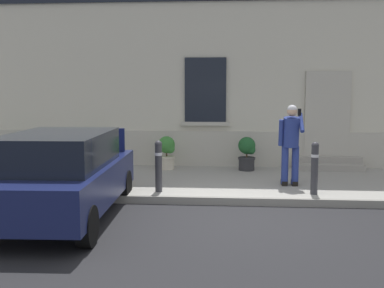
{
  "coord_description": "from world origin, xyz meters",
  "views": [
    {
      "loc": [
        0.01,
        -7.84,
        2.22
      ],
      "look_at": [
        -0.74,
        1.6,
        1.1
      ],
      "focal_mm": 43.47,
      "sensor_mm": 36.0,
      "label": 1
    }
  ],
  "objects_px": {
    "planter_terracotta": "(91,150)",
    "planter_cream": "(167,152)",
    "planter_charcoal": "(247,153)",
    "bollard_near_person": "(315,166)",
    "person_on_phone": "(291,140)",
    "bollard_far_left": "(159,164)",
    "planter_olive": "(14,150)",
    "hatchback_car_navy": "(62,174)"
  },
  "relations": [
    {
      "from": "bollard_near_person",
      "to": "planter_olive",
      "type": "distance_m",
      "value": 7.89
    },
    {
      "from": "person_on_phone",
      "to": "planter_olive",
      "type": "xyz_separation_m",
      "value": [
        -7.05,
        1.93,
        -0.54
      ]
    },
    {
      "from": "hatchback_car_navy",
      "to": "planter_terracotta",
      "type": "bearing_deg",
      "value": 100.65
    },
    {
      "from": "person_on_phone",
      "to": "bollard_far_left",
      "type": "bearing_deg",
      "value": -166.59
    },
    {
      "from": "hatchback_car_navy",
      "to": "planter_charcoal",
      "type": "distance_m",
      "value": 5.38
    },
    {
      "from": "hatchback_car_navy",
      "to": "bollard_near_person",
      "type": "xyz_separation_m",
      "value": [
        4.51,
        1.62,
        -0.08
      ]
    },
    {
      "from": "planter_cream",
      "to": "person_on_phone",
      "type": "bearing_deg",
      "value": -32.95
    },
    {
      "from": "bollard_far_left",
      "to": "planter_olive",
      "type": "relative_size",
      "value": 1.22
    },
    {
      "from": "bollard_near_person",
      "to": "person_on_phone",
      "type": "bearing_deg",
      "value": 116.61
    },
    {
      "from": "bollard_far_left",
      "to": "planter_olive",
      "type": "bearing_deg",
      "value": 148.15
    },
    {
      "from": "planter_charcoal",
      "to": "planter_terracotta",
      "type": "bearing_deg",
      "value": 176.9
    },
    {
      "from": "bollard_far_left",
      "to": "person_on_phone",
      "type": "height_order",
      "value": "person_on_phone"
    },
    {
      "from": "planter_terracotta",
      "to": "planter_cream",
      "type": "relative_size",
      "value": 1.0
    },
    {
      "from": "planter_cream",
      "to": "planter_charcoal",
      "type": "xyz_separation_m",
      "value": [
        2.07,
        -0.0,
        0.0
      ]
    },
    {
      "from": "hatchback_car_navy",
      "to": "planter_terracotta",
      "type": "xyz_separation_m",
      "value": [
        -0.84,
        4.48,
        -0.18
      ]
    },
    {
      "from": "planter_terracotta",
      "to": "bollard_far_left",
      "type": "bearing_deg",
      "value": -51.8
    },
    {
      "from": "planter_cream",
      "to": "planter_terracotta",
      "type": "bearing_deg",
      "value": 173.84
    },
    {
      "from": "person_on_phone",
      "to": "planter_terracotta",
      "type": "relative_size",
      "value": 2.03
    },
    {
      "from": "hatchback_car_navy",
      "to": "bollard_far_left",
      "type": "distance_m",
      "value": 2.15
    },
    {
      "from": "hatchback_car_navy",
      "to": "planter_olive",
      "type": "distance_m",
      "value": 5.2
    },
    {
      "from": "person_on_phone",
      "to": "planter_olive",
      "type": "relative_size",
      "value": 2.03
    },
    {
      "from": "bollard_far_left",
      "to": "planter_charcoal",
      "type": "bearing_deg",
      "value": 54.52
    },
    {
      "from": "bollard_near_person",
      "to": "person_on_phone",
      "type": "height_order",
      "value": "person_on_phone"
    },
    {
      "from": "bollard_near_person",
      "to": "bollard_far_left",
      "type": "height_order",
      "value": "same"
    },
    {
      "from": "planter_terracotta",
      "to": "person_on_phone",
      "type": "bearing_deg",
      "value": -22.98
    },
    {
      "from": "planter_cream",
      "to": "planter_charcoal",
      "type": "relative_size",
      "value": 1.0
    },
    {
      "from": "bollard_far_left",
      "to": "planter_cream",
      "type": "relative_size",
      "value": 1.22
    },
    {
      "from": "hatchback_car_navy",
      "to": "bollard_near_person",
      "type": "bearing_deg",
      "value": 19.75
    },
    {
      "from": "person_on_phone",
      "to": "planter_cream",
      "type": "bearing_deg",
      "value": 145.09
    },
    {
      "from": "bollard_near_person",
      "to": "planter_charcoal",
      "type": "bearing_deg",
      "value": 114.89
    },
    {
      "from": "bollard_near_person",
      "to": "planter_charcoal",
      "type": "relative_size",
      "value": 1.22
    },
    {
      "from": "bollard_near_person",
      "to": "person_on_phone",
      "type": "xyz_separation_m",
      "value": [
        -0.38,
        0.75,
        0.44
      ]
    },
    {
      "from": "bollard_near_person",
      "to": "planter_cream",
      "type": "height_order",
      "value": "bollard_near_person"
    },
    {
      "from": "planter_terracotta",
      "to": "planter_charcoal",
      "type": "relative_size",
      "value": 1.0
    },
    {
      "from": "hatchback_car_navy",
      "to": "planter_terracotta",
      "type": "relative_size",
      "value": 4.79
    },
    {
      "from": "hatchback_car_navy",
      "to": "planter_terracotta",
      "type": "height_order",
      "value": "hatchback_car_navy"
    },
    {
      "from": "person_on_phone",
      "to": "planter_charcoal",
      "type": "distance_m",
      "value": 2.14
    },
    {
      "from": "planter_charcoal",
      "to": "planter_cream",
      "type": "bearing_deg",
      "value": 179.97
    },
    {
      "from": "bollard_near_person",
      "to": "bollard_far_left",
      "type": "xyz_separation_m",
      "value": [
        -3.1,
        0.0,
        0.0
      ]
    },
    {
      "from": "planter_charcoal",
      "to": "bollard_far_left",
      "type": "bearing_deg",
      "value": -125.48
    },
    {
      "from": "planter_olive",
      "to": "planter_terracotta",
      "type": "bearing_deg",
      "value": 4.96
    },
    {
      "from": "hatchback_car_navy",
      "to": "planter_cream",
      "type": "bearing_deg",
      "value": 73.98
    }
  ]
}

